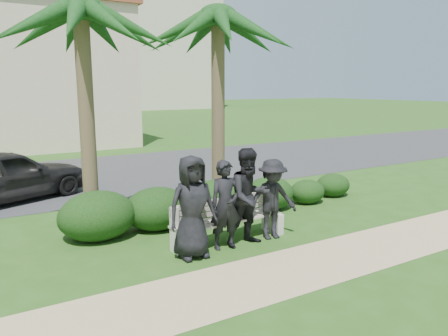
% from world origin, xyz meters
% --- Properties ---
extents(ground, '(160.00, 160.00, 0.00)m').
position_xyz_m(ground, '(0.00, 0.00, 0.00)').
color(ground, '#255016').
rests_on(ground, ground).
extents(footpath, '(30.00, 1.60, 0.01)m').
position_xyz_m(footpath, '(0.00, -1.80, 0.00)').
color(footpath, tan).
rests_on(footpath, ground).
extents(asphalt_street, '(160.00, 8.00, 0.01)m').
position_xyz_m(asphalt_street, '(0.00, 8.00, 0.00)').
color(asphalt_street, '#2D2D30').
rests_on(asphalt_street, ground).
extents(stucco_bldg_right, '(8.40, 8.40, 7.30)m').
position_xyz_m(stucco_bldg_right, '(-1.00, 18.00, 3.66)').
color(stucco_bldg_right, beige).
rests_on(stucco_bldg_right, ground).
extents(hotel_tower, '(26.00, 18.00, 37.30)m').
position_xyz_m(hotel_tower, '(14.00, 55.00, 13.41)').
color(hotel_tower, beige).
rests_on(hotel_tower, ground).
extents(park_bench, '(2.43, 0.69, 0.84)m').
position_xyz_m(park_bench, '(-0.48, -0.07, 0.38)').
color(park_bench, '#A89D8D').
rests_on(park_bench, ground).
extents(man_a, '(0.93, 0.61, 1.89)m').
position_xyz_m(man_a, '(-1.46, -0.41, 0.94)').
color(man_a, black).
rests_on(man_a, ground).
extents(man_b, '(0.68, 0.50, 1.72)m').
position_xyz_m(man_b, '(-0.71, -0.34, 0.86)').
color(man_b, black).
rests_on(man_b, ground).
extents(man_c, '(0.94, 0.74, 1.92)m').
position_xyz_m(man_c, '(-0.20, -0.39, 0.96)').
color(man_c, black).
rests_on(man_c, ground).
extents(man_d, '(1.15, 0.78, 1.65)m').
position_xyz_m(man_d, '(0.39, -0.34, 0.82)').
color(man_d, black).
rests_on(man_d, ground).
extents(hedge_a, '(1.57, 1.30, 1.02)m').
position_xyz_m(hedge_a, '(-2.67, 1.48, 0.51)').
color(hedge_a, black).
rests_on(hedge_a, ground).
extents(hedge_b, '(1.45, 1.20, 0.95)m').
position_xyz_m(hedge_b, '(-2.73, 1.58, 0.47)').
color(hedge_b, black).
rests_on(hedge_b, ground).
extents(hedge_c, '(1.46, 1.20, 0.95)m').
position_xyz_m(hedge_c, '(-1.38, 1.45, 0.48)').
color(hedge_c, black).
rests_on(hedge_c, ground).
extents(hedge_d, '(1.31, 1.09, 0.86)m').
position_xyz_m(hedge_d, '(1.65, 1.43, 0.43)').
color(hedge_d, black).
rests_on(hedge_d, ground).
extents(hedge_e, '(0.99, 0.82, 0.65)m').
position_xyz_m(hedge_e, '(2.89, 1.38, 0.32)').
color(hedge_e, black).
rests_on(hedge_e, ground).
extents(hedge_f, '(1.02, 0.84, 0.66)m').
position_xyz_m(hedge_f, '(4.03, 1.59, 0.33)').
color(hedge_f, black).
rests_on(hedge_f, ground).
extents(hedge_extra, '(1.46, 1.20, 0.95)m').
position_xyz_m(hedge_extra, '(0.15, 1.45, 0.48)').
color(hedge_extra, black).
rests_on(hedge_extra, ground).
extents(palm_left, '(3.00, 3.00, 5.51)m').
position_xyz_m(palm_left, '(-2.64, 2.03, 4.55)').
color(palm_left, brown).
rests_on(palm_left, ground).
extents(palm_right, '(3.00, 3.00, 5.60)m').
position_xyz_m(palm_right, '(0.49, 2.00, 4.63)').
color(palm_right, brown).
rests_on(palm_right, ground).
extents(car_a, '(4.52, 3.13, 1.43)m').
position_xyz_m(car_a, '(-3.98, 5.67, 0.72)').
color(car_a, black).
rests_on(car_a, ground).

